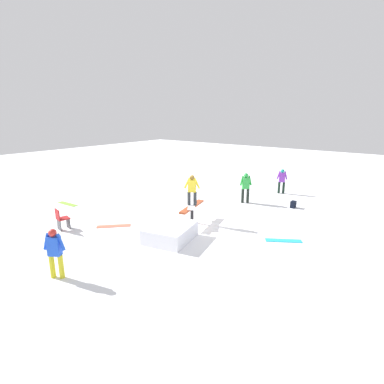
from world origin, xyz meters
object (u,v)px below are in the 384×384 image
(bystander_green, at_px, (246,186))
(rail_feature, at_px, (192,209))
(bystander_blue, at_px, (55,251))
(loose_snowboard_coral, at_px, (114,226))
(loose_snowboard_cyan, at_px, (283,241))
(bystander_purple, at_px, (282,180))
(backpack_on_snow, at_px, (293,204))
(loose_snowboard_lime, at_px, (68,204))
(folding_chair, at_px, (62,220))
(main_rider_on_rail, at_px, (192,191))

(bystander_green, bearing_deg, rail_feature, -140.95)
(bystander_blue, bearing_deg, loose_snowboard_coral, -92.06)
(bystander_green, relative_size, loose_snowboard_cyan, 1.21)
(rail_feature, height_order, bystander_purple, bystander_purple)
(bystander_purple, bearing_deg, backpack_on_snow, -83.13)
(loose_snowboard_lime, height_order, folding_chair, folding_chair)
(main_rider_on_rail, bearing_deg, backpack_on_snow, -62.12)
(bystander_green, xyz_separation_m, loose_snowboard_cyan, (-3.54, -3.43, -0.87))
(rail_feature, bearing_deg, folding_chair, 122.55)
(bystander_purple, distance_m, loose_snowboard_coral, 10.05)
(rail_feature, distance_m, bystander_purple, 7.15)
(bystander_blue, height_order, backpack_on_snow, bystander_blue)
(rail_feature, xyz_separation_m, loose_snowboard_cyan, (0.52, -3.85, -0.62))
(loose_snowboard_cyan, relative_size, backpack_on_snow, 3.85)
(loose_snowboard_lime, distance_m, backpack_on_snow, 11.51)
(main_rider_on_rail, relative_size, backpack_on_snow, 3.91)
(loose_snowboard_coral, xyz_separation_m, folding_chair, (-1.47, 1.36, 0.40))
(loose_snowboard_coral, relative_size, loose_snowboard_lime, 1.06)
(bystander_purple, relative_size, loose_snowboard_cyan, 1.10)
(loose_snowboard_lime, bearing_deg, rail_feature, 10.86)
(loose_snowboard_cyan, distance_m, loose_snowboard_lime, 10.86)
(loose_snowboard_coral, distance_m, loose_snowboard_cyan, 6.81)
(rail_feature, xyz_separation_m, main_rider_on_rail, (0.00, 0.00, 0.78))
(bystander_blue, distance_m, bystander_green, 9.97)
(loose_snowboard_cyan, xyz_separation_m, backpack_on_snow, (4.20, 1.11, 0.16))
(bystander_green, height_order, loose_snowboard_coral, bystander_green)
(rail_feature, height_order, folding_chair, folding_chair)
(loose_snowboard_lime, xyz_separation_m, folding_chair, (-2.03, -3.07, 0.40))
(bystander_green, bearing_deg, bystander_blue, -139.60)
(loose_snowboard_cyan, bearing_deg, bystander_green, 102.53)
(bystander_green, height_order, loose_snowboard_cyan, bystander_green)
(rail_feature, xyz_separation_m, loose_snowboard_lime, (-1.77, 6.76, -0.62))
(main_rider_on_rail, xyz_separation_m, loose_snowboard_coral, (-2.33, 2.33, -1.41))
(loose_snowboard_coral, xyz_separation_m, loose_snowboard_lime, (0.56, 4.43, 0.00))
(bystander_green, bearing_deg, folding_chair, -162.71)
(rail_feature, bearing_deg, bystander_green, -19.08)
(bystander_purple, bearing_deg, bystander_green, -131.45)
(bystander_blue, xyz_separation_m, folding_chair, (2.08, 3.33, -0.42))
(rail_feature, xyz_separation_m, bystander_purple, (7.05, -1.21, 0.17))
(folding_chair, bearing_deg, loose_snowboard_lime, -22.51)
(bystander_purple, bearing_deg, rail_feature, -126.26)
(main_rider_on_rail, xyz_separation_m, bystander_green, (4.06, -0.42, -0.53))
(bystander_purple, bearing_deg, bystander_blue, -123.46)
(bystander_purple, bearing_deg, loose_snowboard_lime, -158.63)
(rail_feature, relative_size, folding_chair, 2.27)
(main_rider_on_rail, distance_m, loose_snowboard_coral, 3.58)
(folding_chair, bearing_deg, bystander_purple, -103.35)
(folding_chair, distance_m, backpack_on_snow, 10.68)
(bystander_purple, distance_m, loose_snowboard_cyan, 7.08)
(rail_feature, distance_m, loose_snowboard_cyan, 3.93)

